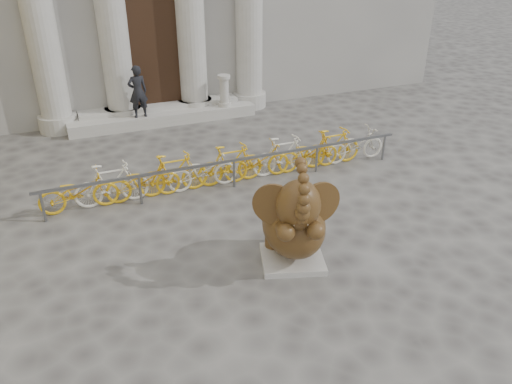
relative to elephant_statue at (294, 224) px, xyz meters
name	(u,v)px	position (x,y,z in m)	size (l,w,h in m)	color
ground	(289,288)	(-0.39, -0.66, -0.83)	(80.00, 80.00, 0.00)	#474442
entrance_steps	(163,116)	(-0.39, 8.74, -0.65)	(6.00, 1.20, 0.36)	#A8A59E
elephant_statue	(294,224)	(0.00, 0.00, 0.00)	(1.51, 1.81, 2.28)	#A8A59E
bike_rack	(230,164)	(0.09, 3.61, -0.33)	(8.99, 0.53, 1.00)	slate
pedestrian	(138,92)	(-1.18, 8.40, 0.33)	(0.59, 0.39, 1.61)	black
balustrade_post	(224,92)	(1.63, 8.44, 0.01)	(0.42, 0.42, 1.03)	#A8A59E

